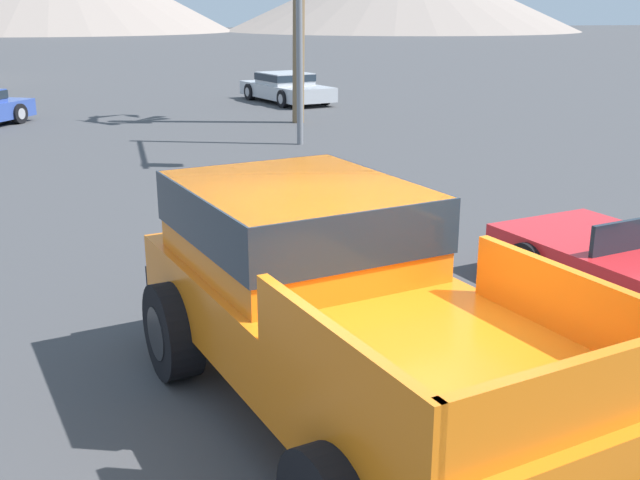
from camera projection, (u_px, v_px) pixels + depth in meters
name	position (u px, v px, depth m)	size (l,w,h in m)	color
ground_plane	(369.00, 427.00, 6.24)	(320.00, 320.00, 0.00)	#424244
orange_pickup_truck	(332.00, 291.00, 6.29)	(3.23, 5.56, 1.87)	orange
parked_car_silver	(286.00, 87.00, 28.32)	(2.93, 4.85, 1.10)	#B7BABF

